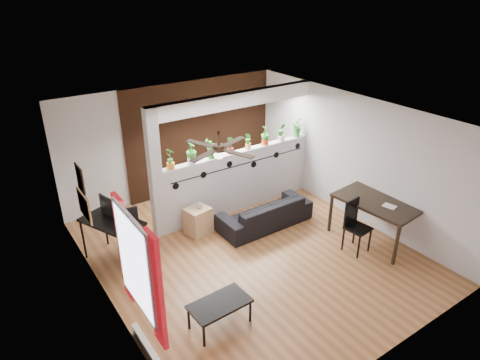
# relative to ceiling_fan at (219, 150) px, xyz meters

# --- Properties ---
(room_shell) EXTENTS (6.30, 7.10, 2.90)m
(room_shell) POSITION_rel_ceiling_fan_xyz_m (0.80, 0.30, -1.01)
(room_shell) COLOR brown
(room_shell) RESTS_ON ground
(partition_wall) EXTENTS (3.60, 0.18, 1.35)m
(partition_wall) POSITION_rel_ceiling_fan_xyz_m (1.60, 1.80, -1.64)
(partition_wall) COLOR #BCBCC1
(partition_wall) RESTS_ON ground
(ceiling_header) EXTENTS (3.60, 0.18, 0.30)m
(ceiling_header) POSITION_rel_ceiling_fan_xyz_m (1.60, 1.80, 0.14)
(ceiling_header) COLOR white
(ceiling_header) RESTS_ON room_shell
(pier_column) EXTENTS (0.22, 0.20, 2.60)m
(pier_column) POSITION_rel_ceiling_fan_xyz_m (-0.31, 1.80, -1.01)
(pier_column) COLOR #BCBCC1
(pier_column) RESTS_ON ground
(brick_panel) EXTENTS (3.90, 0.05, 2.60)m
(brick_panel) POSITION_rel_ceiling_fan_xyz_m (1.60, 3.27, -1.01)
(brick_panel) COLOR #9D522D
(brick_panel) RESTS_ON ground
(vine_decal) EXTENTS (3.31, 0.01, 0.30)m
(vine_decal) POSITION_rel_ceiling_fan_xyz_m (1.60, 1.70, -1.23)
(vine_decal) COLOR black
(vine_decal) RESTS_ON partition_wall
(window_assembly) EXTENTS (0.09, 1.30, 1.55)m
(window_assembly) POSITION_rel_ceiling_fan_xyz_m (-1.76, -0.90, -0.81)
(window_assembly) COLOR white
(window_assembly) RESTS_ON room_shell
(baseboard_heater) EXTENTS (0.08, 1.00, 0.18)m
(baseboard_heater) POSITION_rel_ceiling_fan_xyz_m (-1.74, -0.90, -2.22)
(baseboard_heater) COLOR silver
(baseboard_heater) RESTS_ON ground
(corkboard) EXTENTS (0.03, 0.60, 0.45)m
(corkboard) POSITION_rel_ceiling_fan_xyz_m (-1.78, 1.25, -0.96)
(corkboard) COLOR #9C7C4B
(corkboard) RESTS_ON room_shell
(framed_art) EXTENTS (0.03, 0.34, 0.44)m
(framed_art) POSITION_rel_ceiling_fan_xyz_m (-1.78, 1.20, -0.46)
(framed_art) COLOR #8C7259
(framed_art) RESTS_ON room_shell
(ceiling_fan) EXTENTS (1.19, 1.19, 0.43)m
(ceiling_fan) POSITION_rel_ceiling_fan_xyz_m (0.00, 0.00, 0.00)
(ceiling_fan) COLOR black
(ceiling_fan) RESTS_ON room_shell
(potted_plant_0) EXTENTS (0.24, 0.27, 0.42)m
(potted_plant_0) POSITION_rel_ceiling_fan_xyz_m (0.02, 1.80, -0.74)
(potted_plant_0) COLOR orange
(potted_plant_0) RESTS_ON partition_wall
(potted_plant_1) EXTENTS (0.27, 0.29, 0.46)m
(potted_plant_1) POSITION_rel_ceiling_fan_xyz_m (0.47, 1.80, -0.72)
(potted_plant_1) COLOR white
(potted_plant_1) RESTS_ON partition_wall
(potted_plant_2) EXTENTS (0.25, 0.24, 0.39)m
(potted_plant_2) POSITION_rel_ceiling_fan_xyz_m (0.92, 1.80, -0.75)
(potted_plant_2) COLOR #328A36
(potted_plant_2) RESTS_ON partition_wall
(potted_plant_3) EXTENTS (0.18, 0.21, 0.38)m
(potted_plant_3) POSITION_rel_ceiling_fan_xyz_m (1.37, 1.80, -0.76)
(potted_plant_3) COLOR red
(potted_plant_3) RESTS_ON partition_wall
(potted_plant_4) EXTENTS (0.14, 0.17, 0.36)m
(potted_plant_4) POSITION_rel_ceiling_fan_xyz_m (1.83, 1.80, -0.77)
(potted_plant_4) COLOR #ECBB53
(potted_plant_4) RESTS_ON partition_wall
(potted_plant_5) EXTENTS (0.21, 0.24, 0.42)m
(potted_plant_5) POSITION_rel_ceiling_fan_xyz_m (2.28, 1.80, -0.74)
(potted_plant_5) COLOR #CB4217
(potted_plant_5) RESTS_ON partition_wall
(potted_plant_6) EXTENTS (0.25, 0.23, 0.40)m
(potted_plant_6) POSITION_rel_ceiling_fan_xyz_m (2.73, 1.80, -0.75)
(potted_plant_6) COLOR white
(potted_plant_6) RESTS_ON partition_wall
(potted_plant_7) EXTENTS (0.22, 0.24, 0.39)m
(potted_plant_7) POSITION_rel_ceiling_fan_xyz_m (3.18, 1.80, -0.75)
(potted_plant_7) COLOR green
(potted_plant_7) RESTS_ON partition_wall
(sofa) EXTENTS (1.88, 0.74, 0.55)m
(sofa) POSITION_rel_ceiling_fan_xyz_m (1.62, 0.90, -2.04)
(sofa) COLOR black
(sofa) RESTS_ON ground
(cube_shelf) EXTENTS (0.52, 0.48, 0.56)m
(cube_shelf) POSITION_rel_ceiling_fan_xyz_m (0.34, 1.41, -2.04)
(cube_shelf) COLOR tan
(cube_shelf) RESTS_ON ground
(cup) EXTENTS (0.15, 0.15, 0.09)m
(cup) POSITION_rel_ceiling_fan_xyz_m (0.39, 1.41, -1.71)
(cup) COLOR gray
(cup) RESTS_ON cube_shelf
(computer_desk) EXTENTS (0.99, 1.27, 0.82)m
(computer_desk) POSITION_rel_ceiling_fan_xyz_m (-1.33, 1.46, -1.57)
(computer_desk) COLOR black
(computer_desk) RESTS_ON ground
(monitor) EXTENTS (0.34, 0.15, 0.19)m
(monitor) POSITION_rel_ceiling_fan_xyz_m (-1.33, 1.61, -1.40)
(monitor) COLOR black
(monitor) RESTS_ON computer_desk
(office_chair) EXTENTS (0.48, 0.48, 0.93)m
(office_chair) POSITION_rel_ceiling_fan_xyz_m (-1.04, 1.37, -1.90)
(office_chair) COLOR black
(office_chair) RESTS_ON ground
(dining_table) EXTENTS (1.08, 1.62, 0.84)m
(dining_table) POSITION_rel_ceiling_fan_xyz_m (3.05, -0.70, -1.56)
(dining_table) COLOR black
(dining_table) RESTS_ON ground
(book) EXTENTS (0.22, 0.26, 0.02)m
(book) POSITION_rel_ceiling_fan_xyz_m (2.95, -1.00, -1.46)
(book) COLOR gray
(book) RESTS_ON dining_table
(folding_chair) EXTENTS (0.45, 0.45, 1.01)m
(folding_chair) POSITION_rel_ceiling_fan_xyz_m (2.45, -0.70, -1.72)
(folding_chair) COLOR black
(folding_chair) RESTS_ON ground
(coffee_table) EXTENTS (0.90, 0.52, 0.41)m
(coffee_table) POSITION_rel_ceiling_fan_xyz_m (-0.64, -0.97, -1.95)
(coffee_table) COLOR black
(coffee_table) RESTS_ON ground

